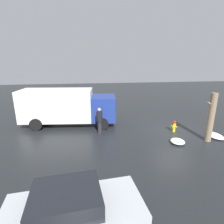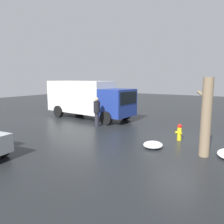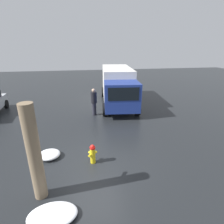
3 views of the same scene
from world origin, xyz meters
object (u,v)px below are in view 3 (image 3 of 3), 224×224
Objects in this scene: tree_trunk at (34,154)px; delivery_truck at (118,85)px; fire_hydrant at (93,154)px; pedestrian at (94,101)px.

tree_trunk reaches higher than delivery_truck.
tree_trunk is at bearing 70.62° from delivery_truck.
fire_hydrant is 0.11× the size of delivery_truck.
delivery_truck is at bearing -25.34° from tree_trunk.
pedestrian is (6.69, -2.19, -0.54)m from tree_trunk.
delivery_truck reaches higher than fire_hydrant.
tree_trunk is 0.42× the size of delivery_truck.
delivery_truck is (7.63, -2.56, 1.13)m from fire_hydrant.
fire_hydrant is 8.13m from delivery_truck.
delivery_truck is 3.19m from pedestrian.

